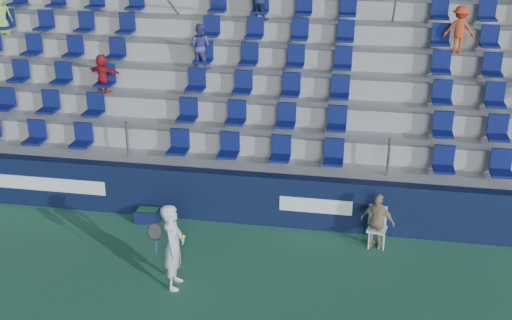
# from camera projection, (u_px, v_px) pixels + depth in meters

# --- Properties ---
(ground) EXTENTS (70.00, 70.00, 0.00)m
(ground) POSITION_uv_depth(u_px,v_px,m) (219.00, 302.00, 11.87)
(ground) COLOR #2F6E4A
(ground) RESTS_ON ground
(sponsor_wall) EXTENTS (24.00, 0.32, 1.20)m
(sponsor_wall) POSITION_uv_depth(u_px,v_px,m) (250.00, 198.00, 14.48)
(sponsor_wall) COLOR #0D1533
(sponsor_wall) RESTS_ON ground
(grandstand) EXTENTS (24.00, 8.17, 6.63)m
(grandstand) POSITION_uv_depth(u_px,v_px,m) (282.00, 73.00, 18.49)
(grandstand) COLOR #9A9A95
(grandstand) RESTS_ON ground
(tennis_player) EXTENTS (0.69, 0.67, 1.73)m
(tennis_player) POSITION_uv_depth(u_px,v_px,m) (173.00, 246.00, 12.03)
(tennis_player) COLOR silver
(tennis_player) RESTS_ON ground
(line_judge_chair) EXTENTS (0.45, 0.46, 0.88)m
(line_judge_chair) POSITION_uv_depth(u_px,v_px,m) (377.00, 223.00, 13.61)
(line_judge_chair) COLOR white
(line_judge_chair) RESTS_ON ground
(line_judge) EXTENTS (0.79, 0.52, 1.25)m
(line_judge) POSITION_uv_depth(u_px,v_px,m) (378.00, 221.00, 13.43)
(line_judge) COLOR tan
(line_judge) RESTS_ON ground
(ball_bin) EXTENTS (0.58, 0.39, 0.32)m
(ball_bin) POSITION_uv_depth(u_px,v_px,m) (148.00, 215.00, 14.66)
(ball_bin) COLOR #10163A
(ball_bin) RESTS_ON ground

